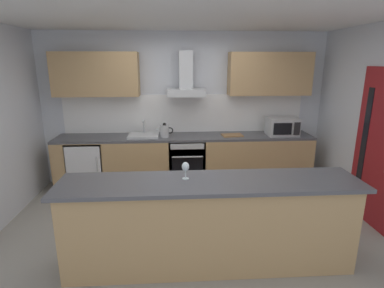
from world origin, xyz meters
name	(u,v)px	position (x,y,z in m)	size (l,w,h in m)	color
ground	(190,230)	(0.00, 0.00, -0.01)	(5.87, 4.57, 0.02)	gray
ceiling	(190,13)	(0.00, 0.00, 2.61)	(5.87, 4.57, 0.02)	white
wall_back	(184,109)	(0.00, 1.84, 1.30)	(5.87, 0.12, 2.60)	silver
backsplash_tile	(184,113)	(0.00, 1.77, 1.23)	(4.14, 0.02, 0.66)	white
counter_back	(185,161)	(0.00, 1.46, 0.45)	(4.29, 0.60, 0.90)	tan
counter_island	(210,224)	(0.16, -0.71, 0.49)	(3.03, 0.64, 0.96)	tan
upper_cabinets	(184,74)	(0.00, 1.61, 1.91)	(4.23, 0.32, 0.70)	tan
side_door	(377,148)	(2.42, 0.10, 1.03)	(0.08, 0.85, 2.05)	maroon
oven	(187,161)	(0.02, 1.44, 0.46)	(0.60, 0.62, 0.80)	slate
refrigerator	(88,165)	(-1.63, 1.43, 0.43)	(0.58, 0.60, 0.85)	white
microwave	(282,127)	(1.64, 1.41, 1.05)	(0.50, 0.38, 0.30)	#B7BABC
sink	(144,135)	(-0.69, 1.45, 0.93)	(0.50, 0.40, 0.26)	silver
kettle	(165,131)	(-0.34, 1.40, 1.01)	(0.29, 0.15, 0.24)	#B7BABC
range_hood	(186,82)	(0.02, 1.57, 1.79)	(0.62, 0.45, 0.72)	#B7BABC
wine_glass	(185,167)	(-0.08, -0.64, 1.08)	(0.08, 0.08, 0.18)	silver
chopping_board	(232,135)	(0.79, 1.41, 0.91)	(0.34, 0.22, 0.02)	#9E7247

